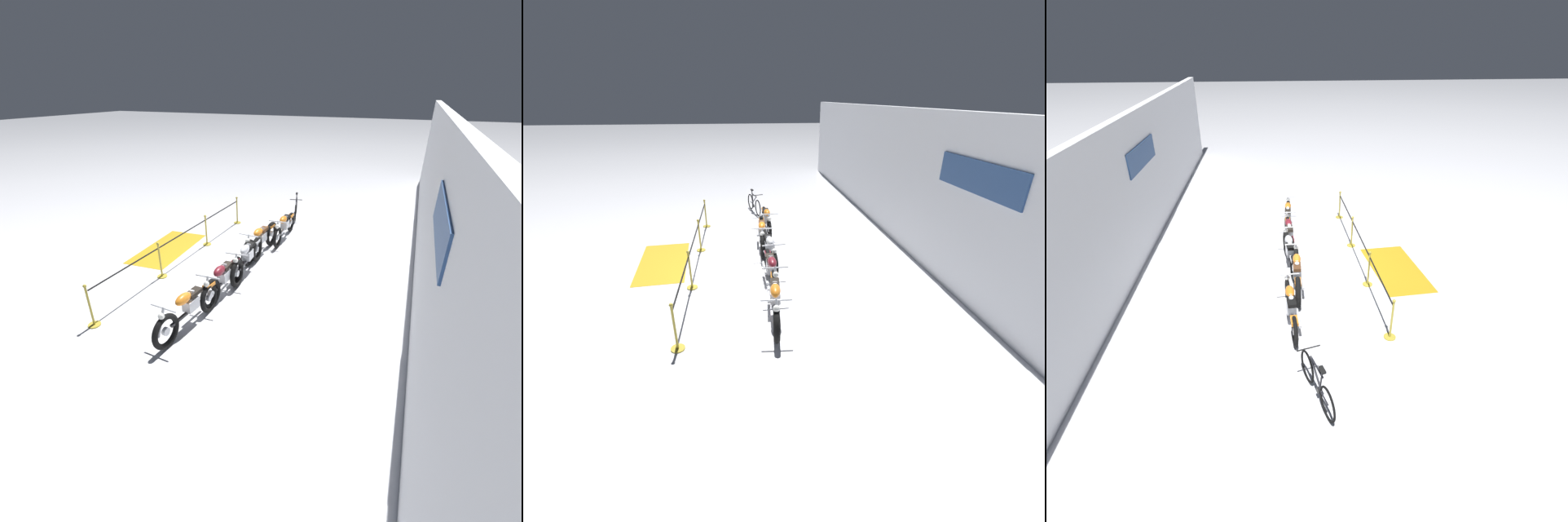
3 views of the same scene
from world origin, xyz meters
TOP-DOWN VIEW (x-y plane):
  - ground_plane at (0.00, 0.00)m, footprint 120.00×120.00m
  - back_wall at (0.01, 5.12)m, footprint 28.00×0.29m
  - motorcycle_orange_0 at (-2.79, 0.71)m, footprint 2.30×0.62m
  - motorcycle_orange_1 at (-1.27, 0.45)m, footprint 2.47×0.62m
  - motorcycle_silver_2 at (-0.01, 0.58)m, footprint 2.39×0.62m
  - motorcycle_maroon_3 at (1.33, 0.52)m, footprint 2.26×0.62m
  - motorcycle_orange_4 at (2.77, 0.48)m, footprint 2.37×0.62m
  - bicycle at (-5.20, 0.36)m, footprint 1.64×0.60m
  - stanchion_far_left at (-1.25, -1.53)m, footprint 7.28×0.28m
  - stanchion_mid_left at (-1.28, -1.53)m, footprint 0.28×0.28m
  - stanchion_mid_right at (1.17, -1.53)m, footprint 0.28×0.28m
  - stanchion_far_right at (3.61, -1.53)m, footprint 0.28×0.28m
  - floor_banner at (-0.49, -2.57)m, footprint 2.94×1.60m

SIDE VIEW (x-z plane):
  - ground_plane at x=0.00m, z-range 0.00..0.00m
  - floor_banner at x=-0.49m, z-range 0.00..0.01m
  - stanchion_mid_left at x=-1.28m, z-range -0.17..0.88m
  - stanchion_mid_right at x=1.17m, z-range -0.17..0.88m
  - stanchion_far_right at x=3.61m, z-range -0.17..0.88m
  - bicycle at x=-5.20m, z-range -0.11..0.83m
  - motorcycle_maroon_3 at x=1.33m, z-range -0.01..0.92m
  - motorcycle_orange_0 at x=-2.79m, z-range 0.01..0.93m
  - motorcycle_silver_2 at x=-0.01m, z-range -0.01..0.95m
  - motorcycle_orange_4 at x=2.77m, z-range -0.01..0.95m
  - motorcycle_orange_1 at x=-1.27m, z-range -0.01..0.98m
  - stanchion_far_left at x=-1.25m, z-range 0.17..1.22m
  - back_wall at x=0.01m, z-range 0.00..4.20m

